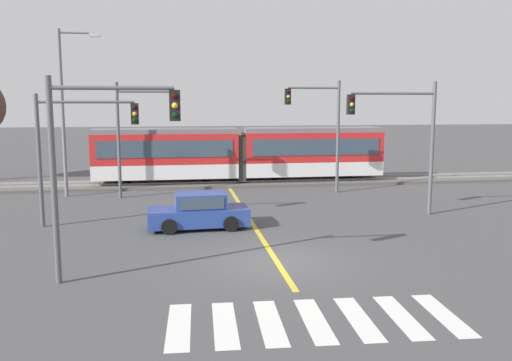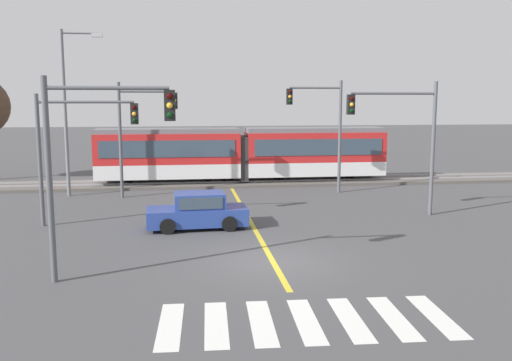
# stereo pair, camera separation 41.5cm
# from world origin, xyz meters

# --- Properties ---
(ground_plane) EXTENTS (200.00, 200.00, 0.00)m
(ground_plane) POSITION_xyz_m (0.00, 0.00, 0.00)
(ground_plane) COLOR #474749
(track_bed) EXTENTS (120.00, 4.00, 0.18)m
(track_bed) POSITION_xyz_m (0.00, 17.43, 0.09)
(track_bed) COLOR #56514C
(track_bed) RESTS_ON ground
(rail_near) EXTENTS (120.00, 0.08, 0.10)m
(rail_near) POSITION_xyz_m (0.00, 16.71, 0.23)
(rail_near) COLOR #939399
(rail_near) RESTS_ON track_bed
(rail_far) EXTENTS (120.00, 0.08, 0.10)m
(rail_far) POSITION_xyz_m (0.00, 18.15, 0.23)
(rail_far) COLOR #939399
(rail_far) RESTS_ON track_bed
(light_rail_tram) EXTENTS (18.50, 2.64, 3.43)m
(light_rail_tram) POSITION_xyz_m (0.88, 17.43, 2.05)
(light_rail_tram) COLOR silver
(light_rail_tram) RESTS_ON track_bed
(crosswalk_stripe_0) EXTENTS (0.68, 2.82, 0.01)m
(crosswalk_stripe_0) POSITION_xyz_m (-3.30, -4.83, 0.00)
(crosswalk_stripe_0) COLOR silver
(crosswalk_stripe_0) RESTS_ON ground
(crosswalk_stripe_1) EXTENTS (0.68, 2.82, 0.01)m
(crosswalk_stripe_1) POSITION_xyz_m (-2.20, -4.87, 0.00)
(crosswalk_stripe_1) COLOR silver
(crosswalk_stripe_1) RESTS_ON ground
(crosswalk_stripe_2) EXTENTS (0.68, 2.82, 0.01)m
(crosswalk_stripe_2) POSITION_xyz_m (-1.10, -4.92, 0.00)
(crosswalk_stripe_2) COLOR silver
(crosswalk_stripe_2) RESTS_ON ground
(crosswalk_stripe_3) EXTENTS (0.68, 2.82, 0.01)m
(crosswalk_stripe_3) POSITION_xyz_m (0.00, -4.97, 0.00)
(crosswalk_stripe_3) COLOR silver
(crosswalk_stripe_3) RESTS_ON ground
(crosswalk_stripe_4) EXTENTS (0.68, 2.82, 0.01)m
(crosswalk_stripe_4) POSITION_xyz_m (1.10, -5.02, 0.00)
(crosswalk_stripe_4) COLOR silver
(crosswalk_stripe_4) RESTS_ON ground
(crosswalk_stripe_5) EXTENTS (0.68, 2.82, 0.01)m
(crosswalk_stripe_5) POSITION_xyz_m (2.20, -5.06, 0.00)
(crosswalk_stripe_5) COLOR silver
(crosswalk_stripe_5) RESTS_ON ground
(crosswalk_stripe_6) EXTENTS (0.68, 2.82, 0.01)m
(crosswalk_stripe_6) POSITION_xyz_m (3.30, -5.11, 0.00)
(crosswalk_stripe_6) COLOR silver
(crosswalk_stripe_6) RESTS_ON ground
(lane_centre_line) EXTENTS (0.20, 18.40, 0.01)m
(lane_centre_line) POSITION_xyz_m (0.00, 6.23, 0.00)
(lane_centre_line) COLOR gold
(lane_centre_line) RESTS_ON ground
(sedan_crossing) EXTENTS (4.29, 2.09, 1.52)m
(sedan_crossing) POSITION_xyz_m (-2.37, 5.22, 0.70)
(sedan_crossing) COLOR #284293
(sedan_crossing) RESTS_ON ground
(traffic_light_near_left) EXTENTS (3.75, 0.38, 6.04)m
(traffic_light_near_left) POSITION_xyz_m (-5.52, -1.16, 4.03)
(traffic_light_near_left) COLOR #515459
(traffic_light_near_left) RESTS_ON ground
(traffic_light_mid_left) EXTENTS (4.25, 0.38, 5.64)m
(traffic_light_mid_left) POSITION_xyz_m (-7.46, 6.52, 3.81)
(traffic_light_mid_left) COLOR #515459
(traffic_light_mid_left) RESTS_ON ground
(traffic_light_mid_right) EXTENTS (4.25, 0.38, 6.23)m
(traffic_light_mid_right) POSITION_xyz_m (7.18, 6.47, 4.09)
(traffic_light_mid_right) COLOR #515459
(traffic_light_mid_right) RESTS_ON ground
(traffic_light_far_left) EXTENTS (3.25, 0.38, 6.35)m
(traffic_light_far_left) POSITION_xyz_m (-5.31, 13.18, 4.12)
(traffic_light_far_left) COLOR #515459
(traffic_light_far_left) RESTS_ON ground
(traffic_light_far_right) EXTENTS (3.25, 0.38, 6.51)m
(traffic_light_far_right) POSITION_xyz_m (5.09, 13.22, 4.25)
(traffic_light_far_right) COLOR #515459
(traffic_light_far_right) RESTS_ON ground
(street_lamp_west) EXTENTS (2.29, 0.28, 9.21)m
(street_lamp_west) POSITION_xyz_m (-9.19, 14.10, 5.20)
(street_lamp_west) COLOR slate
(street_lamp_west) RESTS_ON ground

